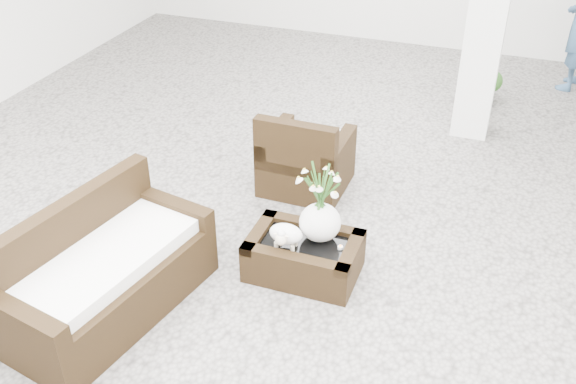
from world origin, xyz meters
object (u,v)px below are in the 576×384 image
(armchair, at_px, (307,149))
(loveseat, at_px, (106,264))
(coffee_table, at_px, (304,257))
(topiary, at_px, (484,45))

(armchair, height_order, loveseat, loveseat)
(coffee_table, distance_m, armchair, 1.41)
(loveseat, bearing_deg, armchair, -8.79)
(coffee_table, relative_size, loveseat, 0.54)
(armchair, distance_m, topiary, 3.03)
(armchair, bearing_deg, topiary, -116.09)
(loveseat, xyz_separation_m, topiary, (2.19, 4.92, 0.30))
(loveseat, relative_size, topiary, 1.12)
(coffee_table, distance_m, topiary, 4.15)
(armchair, bearing_deg, coffee_table, 108.90)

